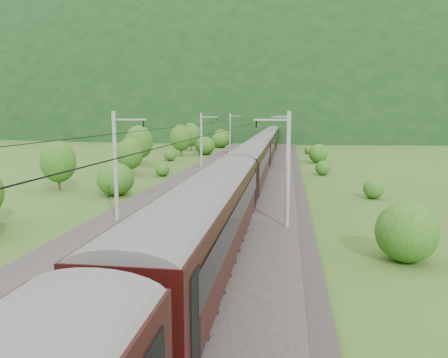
# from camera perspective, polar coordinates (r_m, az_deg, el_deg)

# --- Properties ---
(ground) EXTENTS (600.00, 600.00, 0.00)m
(ground) POSITION_cam_1_polar(r_m,az_deg,el_deg) (31.64, -3.20, -6.34)
(ground) COLOR #37531A
(ground) RESTS_ON ground
(railbed) EXTENTS (14.00, 220.00, 0.30)m
(railbed) POSITION_cam_1_polar(r_m,az_deg,el_deg) (41.21, -0.44, -2.63)
(railbed) COLOR #38332D
(railbed) RESTS_ON ground
(track_left) EXTENTS (2.40, 220.00, 0.27)m
(track_left) POSITION_cam_1_polar(r_m,az_deg,el_deg) (41.59, -3.71, -2.24)
(track_left) COLOR brown
(track_left) RESTS_ON railbed
(track_right) EXTENTS (2.40, 220.00, 0.27)m
(track_right) POSITION_cam_1_polar(r_m,az_deg,el_deg) (40.88, 2.89, -2.42)
(track_right) COLOR brown
(track_right) RESTS_ON railbed
(catenary_left) EXTENTS (2.54, 192.28, 8.00)m
(catenary_left) POSITION_cam_1_polar(r_m,az_deg,el_deg) (63.27, -2.92, 5.20)
(catenary_left) COLOR gray
(catenary_left) RESTS_ON railbed
(catenary_right) EXTENTS (2.54, 192.28, 8.00)m
(catenary_right) POSITION_cam_1_polar(r_m,az_deg,el_deg) (62.08, 8.28, 5.06)
(catenary_right) COLOR gray
(catenary_right) RESTS_ON railbed
(overhead_wires) EXTENTS (4.83, 198.00, 0.03)m
(overhead_wires) POSITION_cam_1_polar(r_m,az_deg,el_deg) (40.45, -0.45, 7.08)
(overhead_wires) COLOR black
(overhead_wires) RESTS_ON ground
(mountain_main) EXTENTS (504.00, 360.00, 244.00)m
(mountain_main) POSITION_cam_1_polar(r_m,az_deg,el_deg) (290.15, 7.11, 6.79)
(mountain_main) COLOR black
(mountain_main) RESTS_ON ground
(mountain_ridge) EXTENTS (336.00, 280.00, 132.00)m
(mountain_ridge) POSITION_cam_1_polar(r_m,az_deg,el_deg) (353.35, -12.74, 6.93)
(mountain_ridge) COLOR black
(mountain_ridge) RESTS_ON ground
(train) EXTENTS (3.14, 175.48, 5.47)m
(train) POSITION_cam_1_polar(r_m,az_deg,el_deg) (68.59, 5.16, 4.76)
(train) COLOR black
(train) RESTS_ON ground
(hazard_post_near) EXTENTS (0.18, 0.18, 1.69)m
(hazard_post_near) POSITION_cam_1_polar(r_m,az_deg,el_deg) (80.37, 3.35, 3.49)
(hazard_post_near) COLOR red
(hazard_post_near) RESTS_ON railbed
(hazard_post_far) EXTENTS (0.15, 0.15, 1.44)m
(hazard_post_far) POSITION_cam_1_polar(r_m,az_deg,el_deg) (58.85, 2.52, 1.56)
(hazard_post_far) COLOR red
(hazard_post_far) RESTS_ON railbed
(signal) EXTENTS (0.24, 0.24, 2.18)m
(signal) POSITION_cam_1_polar(r_m,az_deg,el_deg) (71.15, 0.27, 3.21)
(signal) COLOR black
(signal) RESTS_ON railbed
(vegetation_left) EXTENTS (11.94, 138.43, 6.33)m
(vegetation_left) POSITION_cam_1_polar(r_m,az_deg,el_deg) (66.45, -9.27, 3.63)
(vegetation_left) COLOR #195115
(vegetation_left) RESTS_ON ground
(vegetation_right) EXTENTS (5.81, 105.17, 3.03)m
(vegetation_right) POSITION_cam_1_polar(r_m,az_deg,el_deg) (35.10, 17.81, -3.05)
(vegetation_right) COLOR #195115
(vegetation_right) RESTS_ON ground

